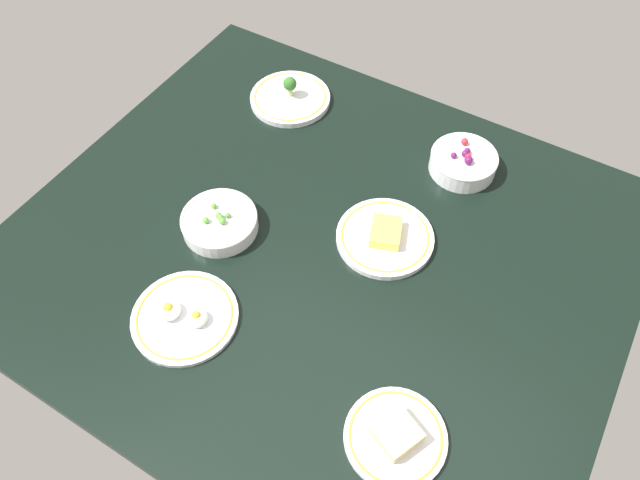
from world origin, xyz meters
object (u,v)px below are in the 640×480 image
(plate_sandwich, at_px, (396,436))
(bowl_peas, at_px, (220,222))
(bowl_berries, at_px, (463,162))
(plate_cheese, at_px, (385,237))
(plate_broccoli, at_px, (290,97))
(plate_eggs, at_px, (184,316))

(plate_sandwich, distance_m, bowl_peas, 0.60)
(plate_sandwich, relative_size, bowl_berries, 1.16)
(plate_cheese, distance_m, plate_broccoli, 0.52)
(plate_sandwich, distance_m, plate_broccoli, 0.94)
(plate_cheese, xyz_separation_m, plate_broccoli, (-0.43, 0.29, 0.00))
(plate_cheese, height_order, plate_broccoli, plate_broccoli)
(plate_eggs, height_order, plate_sandwich, plate_eggs)
(bowl_peas, bearing_deg, plate_broccoli, 102.14)
(plate_sandwich, distance_m, plate_cheese, 0.45)
(plate_eggs, bearing_deg, bowl_berries, 64.44)
(plate_eggs, xyz_separation_m, bowl_berries, (0.33, 0.68, 0.02))
(bowl_peas, distance_m, bowl_berries, 0.61)
(bowl_berries, height_order, plate_broccoli, plate_broccoli)
(plate_eggs, distance_m, bowl_peas, 0.24)
(bowl_peas, bearing_deg, bowl_berries, 48.31)
(plate_sandwich, relative_size, bowl_peas, 1.08)
(plate_cheese, relative_size, plate_broccoli, 1.02)
(plate_eggs, relative_size, bowl_peas, 1.27)
(plate_sandwich, height_order, bowl_berries, bowl_berries)
(bowl_peas, relative_size, bowl_berries, 1.07)
(bowl_peas, xyz_separation_m, plate_broccoli, (-0.10, 0.45, -0.01))
(plate_eggs, height_order, plate_cheese, plate_eggs)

